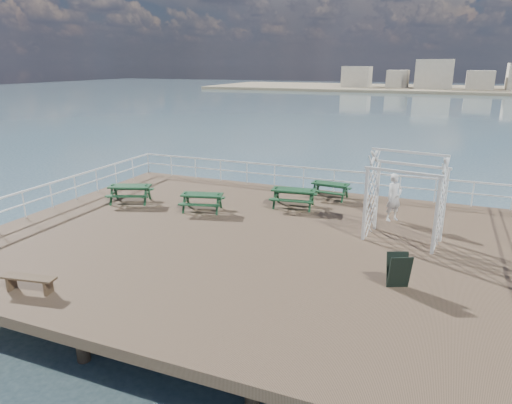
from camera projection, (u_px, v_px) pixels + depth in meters
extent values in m
cube|color=brown|center=(247.00, 241.00, 15.91)|extent=(18.00, 14.00, 0.30)
plane|color=#3D5866|center=(386.00, 134.00, 51.87)|extent=(300.00, 300.00, 0.00)
cube|color=tan|center=(482.00, 90.00, 130.42)|extent=(160.00, 40.00, 0.80)
cube|color=beige|center=(358.00, 77.00, 139.43)|extent=(8.00, 8.00, 6.00)
cube|color=beige|center=(398.00, 79.00, 135.24)|extent=(6.00, 8.00, 5.00)
cube|color=beige|center=(435.00, 74.00, 131.18)|extent=(10.00, 8.00, 8.00)
cube|color=beige|center=(480.00, 80.00, 127.28)|extent=(7.00, 8.00, 5.00)
cylinder|color=brown|center=(157.00, 206.00, 23.85)|extent=(0.36, 0.36, 2.10)
cylinder|color=brown|center=(471.00, 248.00, 18.42)|extent=(0.36, 0.36, 2.10)
cube|color=silver|center=(304.00, 168.00, 21.63)|extent=(17.70, 0.07, 0.07)
cube|color=silver|center=(304.00, 178.00, 21.77)|extent=(17.70, 0.05, 0.05)
cylinder|color=silver|center=(148.00, 163.00, 24.97)|extent=(0.05, 0.05, 1.10)
cube|color=silver|center=(50.00, 183.00, 18.76)|extent=(0.07, 13.70, 0.07)
cube|color=silver|center=(51.00, 195.00, 18.91)|extent=(0.05, 13.70, 0.05)
cube|color=#153A22|center=(130.00, 186.00, 19.62)|extent=(1.88, 1.26, 0.06)
cube|color=#153A22|center=(134.00, 189.00, 20.27)|extent=(1.73, 0.85, 0.05)
cube|color=#153A22|center=(126.00, 196.00, 19.15)|extent=(1.73, 0.85, 0.05)
cube|color=#153A22|center=(113.00, 193.00, 19.73)|extent=(0.57, 1.35, 0.06)
cube|color=#153A22|center=(147.00, 193.00, 19.70)|extent=(0.57, 1.35, 0.06)
cube|color=#153A22|center=(116.00, 192.00, 20.02)|extent=(0.25, 0.50, 0.85)
cube|color=#153A22|center=(111.00, 196.00, 19.47)|extent=(0.25, 0.50, 0.85)
cube|color=#153A22|center=(149.00, 192.00, 19.99)|extent=(0.25, 0.50, 0.85)
cube|color=#153A22|center=(145.00, 196.00, 19.43)|extent=(0.25, 0.50, 0.85)
cube|color=#153A22|center=(131.00, 197.00, 19.76)|extent=(1.49, 0.63, 0.06)
cube|color=#153A22|center=(330.00, 184.00, 20.25)|extent=(1.65, 0.75, 0.05)
cube|color=#153A22|center=(334.00, 187.00, 20.79)|extent=(1.62, 0.34, 0.04)
cube|color=#153A22|center=(326.00, 192.00, 19.87)|extent=(1.62, 0.34, 0.04)
cube|color=#153A22|center=(316.00, 188.00, 20.62)|extent=(0.17, 1.30, 0.05)
cube|color=#153A22|center=(345.00, 192.00, 20.04)|extent=(0.17, 1.30, 0.05)
cube|color=#153A22|center=(318.00, 188.00, 20.86)|extent=(0.11, 0.47, 0.78)
cube|color=#153A22|center=(314.00, 190.00, 20.40)|extent=(0.11, 0.47, 0.78)
cube|color=#153A22|center=(347.00, 191.00, 20.29)|extent=(0.11, 0.47, 0.78)
cube|color=#153A22|center=(343.00, 194.00, 19.83)|extent=(0.11, 0.47, 0.78)
cube|color=#153A22|center=(330.00, 193.00, 20.38)|extent=(1.43, 0.18, 0.05)
cube|color=#153A22|center=(294.00, 190.00, 18.97)|extent=(1.87, 0.92, 0.06)
cube|color=#153A22|center=(296.00, 193.00, 19.60)|extent=(1.82, 0.47, 0.05)
cube|color=#153A22|center=(291.00, 201.00, 18.50)|extent=(1.82, 0.47, 0.05)
cube|color=#153A22|center=(276.00, 196.00, 19.24)|extent=(0.26, 1.45, 0.06)
cube|color=#153A22|center=(311.00, 198.00, 18.87)|extent=(0.26, 1.45, 0.06)
cube|color=#153A22|center=(278.00, 195.00, 19.53)|extent=(0.14, 0.52, 0.88)
cube|color=#153A22|center=(274.00, 199.00, 18.98)|extent=(0.14, 0.52, 0.88)
cube|color=#153A22|center=(312.00, 198.00, 19.16)|extent=(0.14, 0.52, 0.88)
cube|color=#153A22|center=(310.00, 202.00, 18.61)|extent=(0.14, 0.52, 0.88)
cube|color=#153A22|center=(293.00, 201.00, 19.11)|extent=(1.60, 0.28, 0.06)
cube|color=#153A22|center=(202.00, 195.00, 18.51)|extent=(1.77, 1.04, 0.06)
cube|color=#153A22|center=(205.00, 197.00, 19.11)|extent=(1.66, 0.64, 0.05)
cube|color=#153A22|center=(199.00, 205.00, 18.07)|extent=(1.66, 0.64, 0.05)
cube|color=#153A22|center=(186.00, 201.00, 18.68)|extent=(0.41, 1.31, 0.06)
cube|color=#153A22|center=(219.00, 202.00, 18.51)|extent=(0.41, 1.31, 0.06)
cube|color=#153A22|center=(188.00, 200.00, 18.96)|extent=(0.19, 0.48, 0.81)
cube|color=#153A22|center=(184.00, 204.00, 18.44)|extent=(0.19, 0.48, 0.81)
cube|color=#153A22|center=(220.00, 201.00, 18.78)|extent=(0.19, 0.48, 0.81)
cube|color=#153A22|center=(217.00, 205.00, 18.26)|extent=(0.19, 0.48, 0.81)
cube|color=#153A22|center=(202.00, 205.00, 18.64)|extent=(1.44, 0.44, 0.06)
cube|color=brown|center=(29.00, 278.00, 11.98)|extent=(1.53, 0.60, 0.06)
cube|color=brown|center=(11.00, 283.00, 12.16)|extent=(0.13, 0.33, 0.37)
cube|color=brown|center=(48.00, 287.00, 11.92)|extent=(0.13, 0.33, 0.37)
cube|color=silver|center=(365.00, 205.00, 15.29)|extent=(0.11, 0.11, 2.48)
cube|color=silver|center=(377.00, 196.00, 16.29)|extent=(0.11, 0.11, 2.48)
cube|color=silver|center=(436.00, 217.00, 14.13)|extent=(0.11, 0.11, 2.48)
cube|color=silver|center=(444.00, 206.00, 15.14)|extent=(0.11, 0.11, 2.48)
cube|color=silver|center=(403.00, 172.00, 14.34)|extent=(2.46, 0.51, 0.08)
cube|color=silver|center=(413.00, 165.00, 15.34)|extent=(2.46, 0.51, 0.08)
cube|color=silver|center=(410.00, 152.00, 14.68)|extent=(2.45, 0.50, 0.07)
cube|color=black|center=(400.00, 273.00, 12.11)|extent=(0.64, 0.46, 0.97)
cube|color=black|center=(397.00, 269.00, 12.30)|extent=(0.64, 0.46, 0.97)
imported|color=silver|center=(394.00, 197.00, 17.30)|extent=(0.78, 0.78, 1.83)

